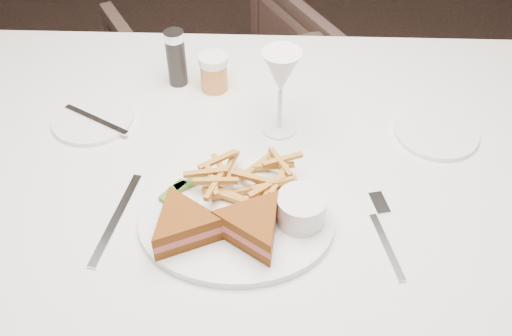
% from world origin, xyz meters
% --- Properties ---
extents(table, '(1.48, 1.07, 0.75)m').
position_xyz_m(table, '(0.05, 0.06, 0.38)').
color(table, silver).
rests_on(table, ground).
extents(chair_far, '(0.79, 0.77, 0.63)m').
position_xyz_m(chair_far, '(0.01, 0.94, 0.31)').
color(chair_far, '#4B352E').
rests_on(chair_far, ground).
extents(table_setting, '(0.83, 0.66, 0.18)m').
position_xyz_m(table_setting, '(0.02, 0.01, 0.79)').
color(table_setting, white).
rests_on(table_setting, table).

